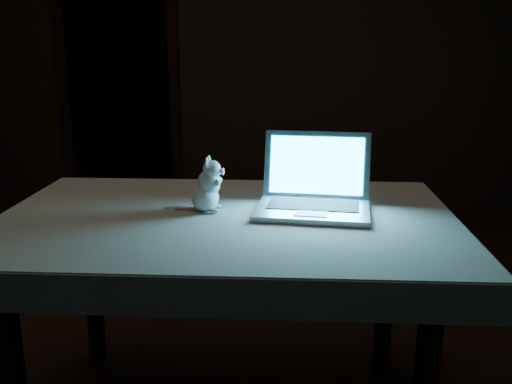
# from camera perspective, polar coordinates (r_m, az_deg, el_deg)

# --- Properties ---
(floor) EXTENTS (5.00, 5.00, 0.00)m
(floor) POSITION_cam_1_polar(r_m,az_deg,el_deg) (2.79, -7.39, -15.40)
(floor) COLOR black
(floor) RESTS_ON ground
(back_wall) EXTENTS (4.50, 0.04, 2.60)m
(back_wall) POSITION_cam_1_polar(r_m,az_deg,el_deg) (4.88, -1.02, 13.62)
(back_wall) COLOR black
(back_wall) RESTS_ON ground
(doorway) EXTENTS (1.06, 0.36, 2.13)m
(doorway) POSITION_cam_1_polar(r_m,az_deg,el_deg) (5.14, -13.49, 10.66)
(doorway) COLOR black
(doorway) RESTS_ON back_wall
(table) EXTENTS (1.53, 1.02, 0.80)m
(table) POSITION_cam_1_polar(r_m,az_deg,el_deg) (2.16, -2.84, -12.74)
(table) COLOR black
(table) RESTS_ON floor
(tablecloth) EXTENTS (1.61, 1.08, 0.11)m
(tablecloth) POSITION_cam_1_polar(r_m,az_deg,el_deg) (2.08, -3.07, -3.42)
(tablecloth) COLOR beige
(tablecloth) RESTS_ON table
(laptop) EXTENTS (0.42, 0.37, 0.27)m
(laptop) POSITION_cam_1_polar(r_m,az_deg,el_deg) (2.00, 5.75, 1.58)
(laptop) COLOR #A8A8AD
(laptop) RESTS_ON tablecloth
(plush_mouse) EXTENTS (0.17, 0.17, 0.20)m
(plush_mouse) POSITION_cam_1_polar(r_m,az_deg,el_deg) (2.04, -5.14, 0.78)
(plush_mouse) COLOR white
(plush_mouse) RESTS_ON tablecloth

